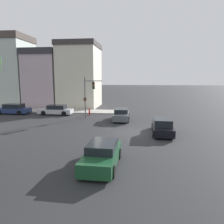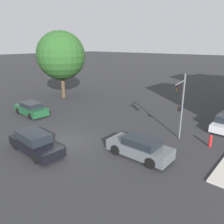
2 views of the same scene
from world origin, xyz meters
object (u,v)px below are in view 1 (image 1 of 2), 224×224
(parked_car_0, at_px, (56,110))
(crossing_car_0, at_px, (102,155))
(crossing_car_1, at_px, (162,127))
(crossing_car_2, at_px, (121,115))
(parked_car_1, at_px, (13,109))
(traffic_signal, at_px, (89,92))
(fire_hydrant, at_px, (89,112))

(parked_car_0, bearing_deg, crossing_car_0, 118.62)
(crossing_car_0, xyz_separation_m, crossing_car_1, (7.96, -4.22, 0.01))
(crossing_car_2, height_order, parked_car_1, parked_car_1)
(traffic_signal, relative_size, crossing_car_0, 1.17)
(crossing_car_2, relative_size, fire_hydrant, 4.81)
(traffic_signal, relative_size, fire_hydrant, 5.62)
(crossing_car_0, relative_size, crossing_car_1, 0.93)
(crossing_car_1, bearing_deg, crossing_car_0, 153.85)
(parked_car_1, bearing_deg, crossing_car_1, 156.57)
(crossing_car_2, bearing_deg, traffic_signal, -101.77)
(crossing_car_0, bearing_deg, fire_hydrant, -163.17)
(parked_car_1, bearing_deg, parked_car_0, -178.93)
(crossing_car_0, height_order, parked_car_0, crossing_car_0)
(crossing_car_2, distance_m, parked_car_1, 15.91)
(crossing_car_1, relative_size, fire_hydrant, 5.16)
(crossing_car_1, xyz_separation_m, parked_car_0, (9.01, 13.49, -0.02))
(crossing_car_0, distance_m, parked_car_0, 19.34)
(crossing_car_2, distance_m, fire_hydrant, 5.56)
(crossing_car_0, height_order, crossing_car_1, crossing_car_1)
(crossing_car_1, xyz_separation_m, parked_car_1, (9.01, 19.81, 0.01))
(parked_car_1, bearing_deg, crossing_car_2, 169.91)
(crossing_car_0, distance_m, fire_hydrant, 17.62)
(traffic_signal, bearing_deg, crossing_car_0, 7.29)
(traffic_signal, relative_size, crossing_car_2, 1.17)
(parked_car_1, xyz_separation_m, fire_hydrant, (0.05, -11.01, -0.18))
(traffic_signal, xyz_separation_m, fire_hydrant, (2.35, 0.54, -2.86))
(traffic_signal, distance_m, crossing_car_2, 4.93)
(crossing_car_0, bearing_deg, parked_car_0, -149.58)
(crossing_car_1, height_order, fire_hydrant, crossing_car_1)
(crossing_car_1, relative_size, parked_car_1, 0.99)
(traffic_signal, relative_size, parked_car_0, 1.12)
(traffic_signal, height_order, crossing_car_0, traffic_signal)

